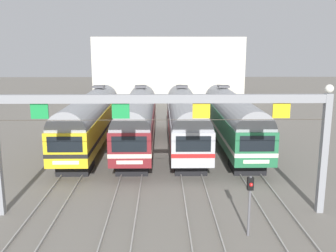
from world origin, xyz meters
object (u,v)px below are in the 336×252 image
commuter_train_yellow (90,118)px  commuter_train_maroon (138,118)px  commuter_train_stainless (185,118)px  yard_signal_mast (250,195)px  catenary_gantry (161,121)px  commuter_train_green (232,118)px

commuter_train_yellow → commuter_train_maroon: (4.14, 0.00, 0.00)m
commuter_train_stainless → yard_signal_mast: size_ratio=6.07×
commuter_train_maroon → yard_signal_mast: (6.21, -16.11, -0.61)m
catenary_gantry → yard_signal_mast: size_ratio=5.94×
commuter_train_yellow → catenary_gantry: (6.21, -13.50, 2.43)m
commuter_train_maroon → yard_signal_mast: 17.28m
commuter_train_green → yard_signal_mast: size_ratio=6.07×
catenary_gantry → yard_signal_mast: bearing=-32.2°
commuter_train_maroon → commuter_train_stainless: bearing=0.0°
commuter_train_yellow → commuter_train_maroon: bearing=0.0°
commuter_train_stainless → commuter_train_green: (4.14, 0.00, 0.00)m
commuter_train_maroon → commuter_train_stainless: 4.14m
commuter_train_maroon → catenary_gantry: 13.87m
catenary_gantry → yard_signal_mast: catenary_gantry is taller
commuter_train_maroon → yard_signal_mast: size_ratio=6.07×
commuter_train_yellow → commuter_train_maroon: 4.14m
commuter_train_yellow → catenary_gantry: 15.06m
commuter_train_yellow → catenary_gantry: size_ratio=1.02×
commuter_train_green → commuter_train_maroon: bearing=180.0°
commuter_train_green → commuter_train_stainless: bearing=180.0°
commuter_train_stainless → yard_signal_mast: commuter_train_stainless is taller
yard_signal_mast → commuter_train_green: bearing=82.7°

